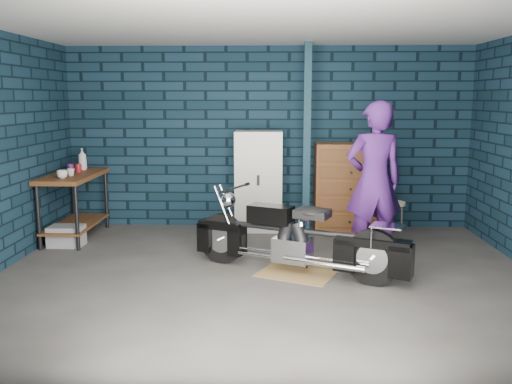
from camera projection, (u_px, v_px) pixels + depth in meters
ground at (265, 279)px, 5.89m from camera, size 6.00×6.00×0.00m
room_walls at (266, 102)px, 6.11m from camera, size 6.02×5.01×2.71m
support_post at (307, 141)px, 7.56m from camera, size 0.10×0.10×2.70m
workbench at (75, 206)px, 7.54m from camera, size 0.60×1.40×0.91m
drip_mat at (297, 273)px, 6.07m from camera, size 0.99×0.89×0.01m
motorcycle at (297, 233)px, 5.99m from camera, size 2.19×1.40×0.94m
person at (374, 181)px, 6.49m from camera, size 0.76×0.55×1.91m
storage_bin at (66, 236)px, 7.19m from camera, size 0.44×0.31×0.27m
locker at (259, 181)px, 7.97m from camera, size 0.69×0.49×1.47m
tool_chest at (348, 187)px, 7.94m from camera, size 0.97×0.54×1.30m
shop_stool at (392, 223)px, 7.22m from camera, size 0.41×0.41×0.59m
cup_a at (62, 174)px, 7.04m from camera, size 0.17×0.17×0.11m
cup_b at (71, 172)px, 7.28m from camera, size 0.13×0.13×0.10m
mug_purple at (70, 168)px, 7.57m from camera, size 0.12×0.12×0.12m
mug_red at (78, 168)px, 7.60m from camera, size 0.10×0.10×0.12m
bottle at (82, 159)px, 7.85m from camera, size 0.13×0.13×0.32m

